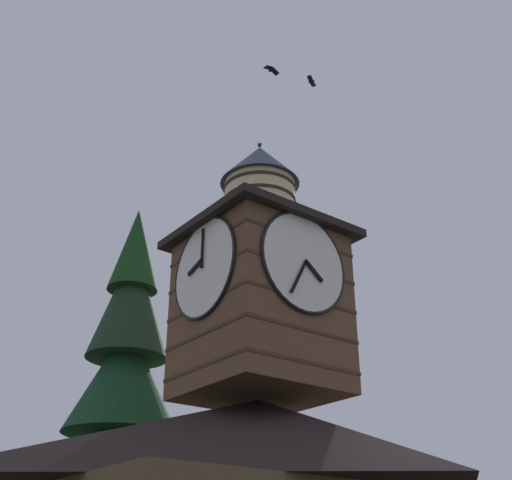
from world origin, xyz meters
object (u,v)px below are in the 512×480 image
at_px(clock_tower, 260,286).
at_px(flying_bird_high, 312,82).
at_px(pine_tree_behind, 119,446).
at_px(flying_bird_low, 271,69).
at_px(moon, 92,409).

xyz_separation_m(clock_tower, flying_bird_high, (-3.91, -1.47, 10.75)).
distance_m(clock_tower, pine_tree_behind, 7.63).
bearing_deg(pine_tree_behind, flying_bird_high, 135.62).
xyz_separation_m(clock_tower, flying_bird_low, (0.52, 1.33, 7.23)).
height_order(pine_tree_behind, moon, moon).
bearing_deg(clock_tower, pine_tree_behind, -80.12).
distance_m(moon, flying_bird_high, 42.96).
relative_size(pine_tree_behind, flying_bird_low, 25.84).
height_order(clock_tower, flying_bird_low, flying_bird_low).
relative_size(flying_bird_high, flying_bird_low, 1.23).
bearing_deg(moon, flying_bird_high, 76.47).
bearing_deg(pine_tree_behind, moon, -112.33).
bearing_deg(flying_bird_low, flying_bird_high, -147.70).
bearing_deg(clock_tower, flying_bird_low, 68.81).
distance_m(clock_tower, moon, 45.48).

